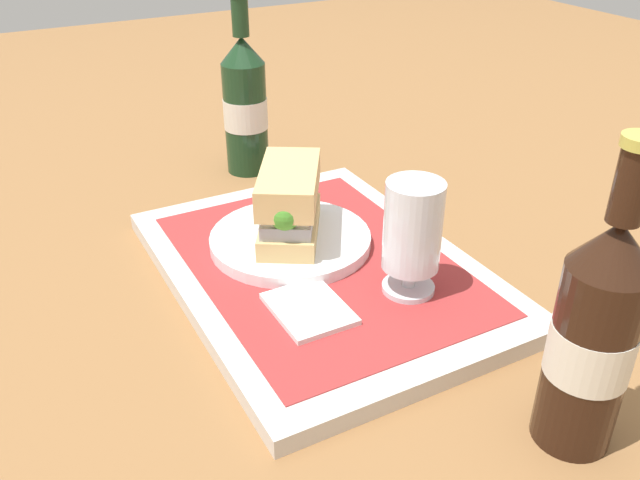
# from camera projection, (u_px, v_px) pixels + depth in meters

# --- Properties ---
(ground_plane) EXTENTS (3.00, 3.00, 0.00)m
(ground_plane) POSITION_uv_depth(u_px,v_px,m) (320.00, 278.00, 0.77)
(ground_plane) COLOR olive
(tray) EXTENTS (0.44, 0.32, 0.02)m
(tray) POSITION_uv_depth(u_px,v_px,m) (320.00, 270.00, 0.77)
(tray) COLOR silver
(tray) RESTS_ON ground_plane
(placemat) EXTENTS (0.38, 0.27, 0.00)m
(placemat) POSITION_uv_depth(u_px,v_px,m) (320.00, 262.00, 0.76)
(placemat) COLOR #9E2D2D
(placemat) RESTS_ON tray
(plate) EXTENTS (0.19, 0.19, 0.01)m
(plate) POSITION_uv_depth(u_px,v_px,m) (290.00, 240.00, 0.79)
(plate) COLOR white
(plate) RESTS_ON placemat
(sandwich) EXTENTS (0.14, 0.12, 0.08)m
(sandwich) POSITION_uv_depth(u_px,v_px,m) (289.00, 203.00, 0.77)
(sandwich) COLOR tan
(sandwich) RESTS_ON plate
(beer_glass) EXTENTS (0.06, 0.06, 0.12)m
(beer_glass) POSITION_uv_depth(u_px,v_px,m) (412.00, 235.00, 0.68)
(beer_glass) COLOR silver
(beer_glass) RESTS_ON placemat
(napkin_folded) EXTENTS (0.09, 0.07, 0.01)m
(napkin_folded) POSITION_uv_depth(u_px,v_px,m) (309.00, 309.00, 0.68)
(napkin_folded) COLOR white
(napkin_folded) RESTS_ON placemat
(beer_bottle) EXTENTS (0.07, 0.07, 0.27)m
(beer_bottle) POSITION_uv_depth(u_px,v_px,m) (593.00, 335.00, 0.51)
(beer_bottle) COLOR black
(beer_bottle) RESTS_ON ground_plane
(second_bottle) EXTENTS (0.07, 0.07, 0.27)m
(second_bottle) POSITION_uv_depth(u_px,v_px,m) (245.00, 104.00, 0.99)
(second_bottle) COLOR #19381E
(second_bottle) RESTS_ON ground_plane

